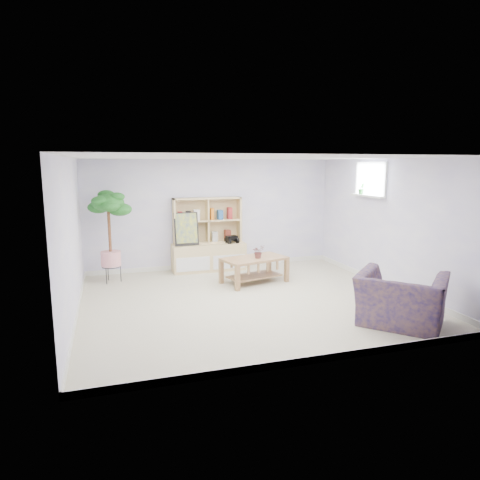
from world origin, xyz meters
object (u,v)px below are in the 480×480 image
object	(u,v)px
coffee_table	(254,270)
floor_tree	(110,237)
storage_unit	(209,235)
armchair	(401,296)

from	to	relation	value
coffee_table	floor_tree	xyz separation A→B (m)	(-2.67, 0.86, 0.65)
storage_unit	floor_tree	xyz separation A→B (m)	(-2.05, -0.38, 0.11)
storage_unit	armchair	world-z (taller)	storage_unit
storage_unit	floor_tree	world-z (taller)	floor_tree
storage_unit	armchair	distance (m)	4.43
storage_unit	coffee_table	xyz separation A→B (m)	(0.62, -1.24, -0.54)
storage_unit	coffee_table	size ratio (longest dim) A/B	1.29
armchair	storage_unit	bearing A→B (deg)	-17.74
storage_unit	armchair	xyz separation A→B (m)	(1.90, -3.99, -0.36)
storage_unit	floor_tree	size ratio (longest dim) A/B	0.88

